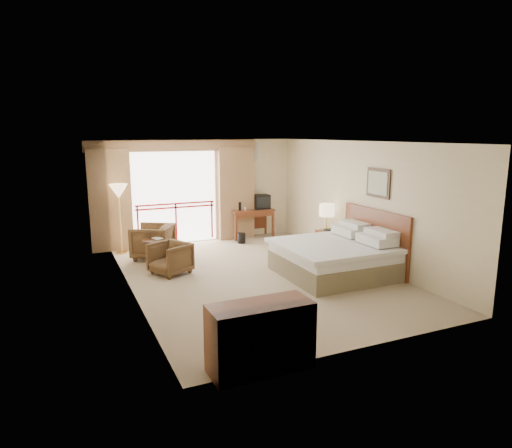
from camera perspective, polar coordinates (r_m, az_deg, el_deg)
name	(u,v)px	position (r m, az deg, el deg)	size (l,w,h in m)	color
floor	(257,275)	(9.40, 0.17, -6.45)	(7.00, 7.00, 0.00)	gray
ceiling	(257,142)	(8.95, 0.18, 10.23)	(7.00, 7.00, 0.00)	white
wall_back	(204,191)	(12.32, -6.51, 4.17)	(5.00, 5.00, 0.00)	beige
wall_front	(367,252)	(6.12, 13.70, -3.39)	(5.00, 5.00, 0.00)	beige
wall_left	(129,220)	(8.39, -15.60, 0.46)	(7.00, 7.00, 0.00)	beige
wall_right	(361,203)	(10.34, 12.93, 2.59)	(7.00, 7.00, 0.00)	beige
balcony_door	(175,198)	(12.11, -10.08, 3.23)	(2.40, 2.40, 0.00)	white
balcony_railing	(176,213)	(12.15, -9.99, 1.41)	(2.09, 0.03, 1.02)	#A50E0E
curtain_left	(110,200)	(11.70, -17.80, 2.82)	(1.00, 0.26, 2.50)	#886141
curtain_right	(236,193)	(12.48, -2.55, 3.86)	(1.00, 0.26, 2.50)	#886141
valance	(174,146)	(11.90, -10.18, 9.61)	(4.40, 0.22, 0.28)	#886141
hvac_vent	(249,152)	(12.66, -0.88, 8.98)	(0.50, 0.04, 0.50)	silver
bed	(336,257)	(9.49, 9.97, -4.08)	(2.13, 2.06, 0.97)	brown
headboard	(375,240)	(9.98, 14.63, -1.90)	(0.06, 2.10, 1.30)	#572311
framed_art	(378,183)	(9.79, 15.03, 4.96)	(0.04, 0.72, 0.60)	black
nightstand	(327,243)	(11.03, 8.87, -2.35)	(0.40, 0.48, 0.58)	#572311
table_lamp	(327,211)	(10.91, 8.85, 1.67)	(0.36, 0.36, 0.63)	tan
phone	(329,231)	(10.80, 9.13, -0.84)	(0.20, 0.15, 0.09)	black
desk	(250,215)	(12.69, -0.70, 1.09)	(1.20, 0.58, 0.79)	#572311
tv	(261,202)	(12.70, 0.65, 2.79)	(0.44, 0.35, 0.40)	black
coffee_maker	(239,206)	(12.47, -2.09, 2.24)	(0.11, 0.11, 0.24)	black
cup	(245,209)	(12.49, -1.36, 1.92)	(0.06, 0.06, 0.09)	white
wastebasket	(241,238)	(12.07, -1.84, -1.77)	(0.22, 0.22, 0.27)	black
armchair_far	(153,258)	(10.94, -12.69, -4.17)	(0.85, 0.87, 0.80)	#442E1C
armchair_near	(171,274)	(9.68, -10.61, -6.12)	(0.70, 0.72, 0.66)	#442E1C
side_table	(155,248)	(10.25, -12.55, -2.93)	(0.53, 0.53, 0.58)	black
book	(154,240)	(10.20, -12.60, -1.91)	(0.17, 0.23, 0.02)	white
floor_lamp	(119,194)	(11.31, -16.80, 3.62)	(0.43, 0.43, 1.68)	tan
dresser	(261,337)	(5.73, 0.57, -13.93)	(1.28, 0.54, 0.85)	#572311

